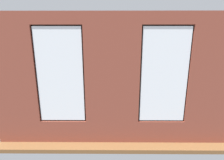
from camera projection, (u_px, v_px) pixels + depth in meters
ground_plane at (113, 101)px, 7.07m from camera, size 6.27×6.39×0.10m
brick_wall_with_windows at (112, 84)px, 3.97m from camera, size 5.67×0.30×3.02m
white_wall_right at (38, 64)px, 6.51m from camera, size 0.10×5.39×3.02m
couch_by_window at (115, 116)px, 4.88m from camera, size 1.89×0.87×0.80m
couch_left at (167, 93)px, 6.88m from camera, size 1.00×2.02×0.80m
coffee_table at (111, 90)px, 7.16m from camera, size 1.38×0.85×0.40m
cup_ceramic at (114, 89)px, 7.01m from camera, size 0.08×0.08×0.10m
candle_jar at (120, 87)px, 7.27m from camera, size 0.08×0.08×0.10m
table_plant_small at (107, 85)px, 7.21m from camera, size 0.19×0.19×0.28m
remote_gray at (111, 89)px, 7.14m from camera, size 0.10×0.18×0.02m
media_console at (46, 98)px, 6.55m from camera, size 0.91×0.42×0.53m
tv_flatscreen at (45, 80)px, 6.39m from camera, size 1.17×0.20×0.81m
potted_plant_beside_window_right at (51, 99)px, 4.68m from camera, size 0.95×0.97×1.48m
potted_plant_between_couches at (165, 109)px, 4.87m from camera, size 0.49×0.49×0.85m
potted_plant_foreground_right at (70, 72)px, 8.99m from camera, size 1.01×1.11×1.15m
potted_plant_corner_far_left at (197, 111)px, 4.73m from camera, size 0.82×0.72×1.21m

